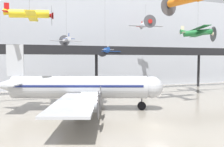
{
  "coord_description": "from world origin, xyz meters",
  "views": [
    {
      "loc": [
        -13.08,
        -22.14,
        7.96
      ],
      "look_at": [
        -3.08,
        8.04,
        5.8
      ],
      "focal_mm": 35.0,
      "sensor_mm": 36.0,
      "label": 1
    }
  ],
  "objects_px": {
    "airliner_silver_main": "(79,87)",
    "suspended_plane_green_biplane": "(198,32)",
    "suspended_plane_orange_highwing": "(182,0)",
    "suspended_plane_white_twin": "(67,40)",
    "suspended_plane_blue_trainer": "(105,50)",
    "suspended_plane_yellow_lowwing": "(30,14)",
    "suspended_plane_silver_racer": "(146,25)"
  },
  "relations": [
    {
      "from": "airliner_silver_main",
      "to": "suspended_plane_green_biplane",
      "type": "height_order",
      "value": "suspended_plane_green_biplane"
    },
    {
      "from": "suspended_plane_orange_highwing",
      "to": "suspended_plane_white_twin",
      "type": "bearing_deg",
      "value": 35.44
    },
    {
      "from": "suspended_plane_blue_trainer",
      "to": "suspended_plane_white_twin",
      "type": "xyz_separation_m",
      "value": [
        -8.6,
        2.33,
        2.39
      ]
    },
    {
      "from": "suspended_plane_yellow_lowwing",
      "to": "suspended_plane_white_twin",
      "type": "xyz_separation_m",
      "value": [
        7.3,
        16.67,
        -2.21
      ]
    },
    {
      "from": "airliner_silver_main",
      "to": "suspended_plane_orange_highwing",
      "type": "xyz_separation_m",
      "value": [
        17.55,
        -1.21,
        14.35
      ]
    },
    {
      "from": "airliner_silver_main",
      "to": "suspended_plane_white_twin",
      "type": "relative_size",
      "value": 2.81
    },
    {
      "from": "suspended_plane_yellow_lowwing",
      "to": "suspended_plane_orange_highwing",
      "type": "distance_m",
      "value": 24.92
    },
    {
      "from": "suspended_plane_white_twin",
      "to": "suspended_plane_silver_racer",
      "type": "relative_size",
      "value": 1.19
    },
    {
      "from": "airliner_silver_main",
      "to": "suspended_plane_yellow_lowwing",
      "type": "relative_size",
      "value": 3.38
    },
    {
      "from": "suspended_plane_blue_trainer",
      "to": "suspended_plane_white_twin",
      "type": "bearing_deg",
      "value": 77.94
    },
    {
      "from": "airliner_silver_main",
      "to": "suspended_plane_white_twin",
      "type": "xyz_separation_m",
      "value": [
        0.31,
        18.29,
        8.83
      ]
    },
    {
      "from": "suspended_plane_orange_highwing",
      "to": "suspended_plane_blue_trainer",
      "type": "relative_size",
      "value": 0.75
    },
    {
      "from": "airliner_silver_main",
      "to": "suspended_plane_white_twin",
      "type": "height_order",
      "value": "suspended_plane_white_twin"
    },
    {
      "from": "suspended_plane_white_twin",
      "to": "suspended_plane_yellow_lowwing",
      "type": "bearing_deg",
      "value": 151.96
    },
    {
      "from": "suspended_plane_yellow_lowwing",
      "to": "suspended_plane_blue_trainer",
      "type": "xyz_separation_m",
      "value": [
        15.9,
        14.34,
        -4.59
      ]
    },
    {
      "from": "suspended_plane_white_twin",
      "to": "suspended_plane_green_biplane",
      "type": "bearing_deg",
      "value": -115.73
    },
    {
      "from": "suspended_plane_blue_trainer",
      "to": "suspended_plane_silver_racer",
      "type": "height_order",
      "value": "suspended_plane_silver_racer"
    },
    {
      "from": "suspended_plane_green_biplane",
      "to": "suspended_plane_white_twin",
      "type": "relative_size",
      "value": 0.94
    },
    {
      "from": "suspended_plane_orange_highwing",
      "to": "suspended_plane_silver_racer",
      "type": "distance_m",
      "value": 19.41
    },
    {
      "from": "suspended_plane_blue_trainer",
      "to": "suspended_plane_white_twin",
      "type": "relative_size",
      "value": 1.23
    },
    {
      "from": "suspended_plane_green_biplane",
      "to": "suspended_plane_blue_trainer",
      "type": "height_order",
      "value": "suspended_plane_green_biplane"
    },
    {
      "from": "suspended_plane_green_biplane",
      "to": "suspended_plane_yellow_lowwing",
      "type": "height_order",
      "value": "suspended_plane_yellow_lowwing"
    },
    {
      "from": "suspended_plane_orange_highwing",
      "to": "suspended_plane_yellow_lowwing",
      "type": "bearing_deg",
      "value": 77.37
    },
    {
      "from": "suspended_plane_green_biplane",
      "to": "suspended_plane_orange_highwing",
      "type": "relative_size",
      "value": 1.02
    },
    {
      "from": "suspended_plane_orange_highwing",
      "to": "suspended_plane_white_twin",
      "type": "xyz_separation_m",
      "value": [
        -17.24,
        19.51,
        -5.52
      ]
    },
    {
      "from": "airliner_silver_main",
      "to": "suspended_plane_orange_highwing",
      "type": "height_order",
      "value": "suspended_plane_orange_highwing"
    },
    {
      "from": "suspended_plane_green_biplane",
      "to": "suspended_plane_yellow_lowwing",
      "type": "distance_m",
      "value": 35.55
    },
    {
      "from": "suspended_plane_orange_highwing",
      "to": "suspended_plane_blue_trainer",
      "type": "height_order",
      "value": "suspended_plane_orange_highwing"
    },
    {
      "from": "suspended_plane_yellow_lowwing",
      "to": "suspended_plane_green_biplane",
      "type": "bearing_deg",
      "value": 11.85
    },
    {
      "from": "suspended_plane_orange_highwing",
      "to": "suspended_plane_white_twin",
      "type": "height_order",
      "value": "suspended_plane_orange_highwing"
    },
    {
      "from": "suspended_plane_yellow_lowwing",
      "to": "suspended_plane_orange_highwing",
      "type": "xyz_separation_m",
      "value": [
        24.54,
        -2.84,
        3.31
      ]
    },
    {
      "from": "suspended_plane_blue_trainer",
      "to": "suspended_plane_green_biplane",
      "type": "bearing_deg",
      "value": -110.87
    }
  ]
}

